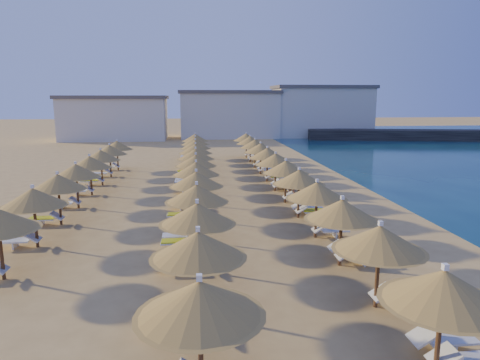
{
  "coord_description": "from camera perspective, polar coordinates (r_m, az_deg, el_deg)",
  "views": [
    {
      "loc": [
        -1.84,
        -21.27,
        6.21
      ],
      "look_at": [
        0.84,
        4.0,
        1.3
      ],
      "focal_mm": 32.0,
      "sensor_mm": 36.0,
      "label": 1
    }
  ],
  "objects": [
    {
      "name": "beachgoer_c",
      "position": [
        29.64,
        6.45,
        0.62
      ],
      "size": [
        0.89,
        1.19,
        1.87
      ],
      "primitive_type": "imported",
      "rotation": [
        0.0,
        0.0,
        -1.12
      ],
      "color": "tan",
      "rests_on": "ground"
    },
    {
      "name": "loungers",
      "position": [
        26.65,
        -4.11,
        -1.81
      ],
      "size": [
        15.07,
        36.64,
        0.66
      ],
      "color": "white",
      "rests_on": "ground"
    },
    {
      "name": "beachgoer_b",
      "position": [
        27.49,
        6.84,
        -0.17
      ],
      "size": [
        1.12,
        1.17,
        1.91
      ],
      "primitive_type": "imported",
      "rotation": [
        0.0,
        0.0,
        -0.97
      ],
      "color": "tan",
      "rests_on": "ground"
    },
    {
      "name": "parasol_row_inland",
      "position": [
        27.34,
        -20.16,
        1.65
      ],
      "size": [
        2.77,
        25.69,
        2.69
      ],
      "color": "brown",
      "rests_on": "ground"
    },
    {
      "name": "hotel_blocks",
      "position": [
        67.89,
        -1.07,
        8.82
      ],
      "size": [
        47.92,
        10.81,
        8.1
      ],
      "color": "beige",
      "rests_on": "ground"
    },
    {
      "name": "beachgoer_a",
      "position": [
        23.81,
        8.02,
        -2.19
      ],
      "size": [
        0.59,
        0.72,
        1.69
      ],
      "primitive_type": "imported",
      "rotation": [
        0.0,
        0.0,
        -1.23
      ],
      "color": "tan",
      "rests_on": "ground"
    },
    {
      "name": "parasol_row_west",
      "position": [
        26.51,
        -5.9,
        1.99
      ],
      "size": [
        2.77,
        38.79,
        2.69
      ],
      "color": "brown",
      "rests_on": "ground"
    },
    {
      "name": "jetty",
      "position": [
        68.64,
        21.78,
        5.6
      ],
      "size": [
        30.23,
        9.38,
        1.5
      ],
      "primitive_type": "cube",
      "rotation": [
        0.0,
        0.0,
        -0.18
      ],
      "color": "black",
      "rests_on": "ground"
    },
    {
      "name": "parasol_row_east",
      "position": [
        27.04,
        5.4,
        2.18
      ],
      "size": [
        2.77,
        38.79,
        2.69
      ],
      "color": "brown",
      "rests_on": "ground"
    },
    {
      "name": "ground",
      "position": [
        22.23,
        -1.06,
        -5.29
      ],
      "size": [
        220.0,
        220.0,
        0.0
      ],
      "primitive_type": "plane",
      "color": "#DBAF60",
      "rests_on": "ground"
    }
  ]
}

